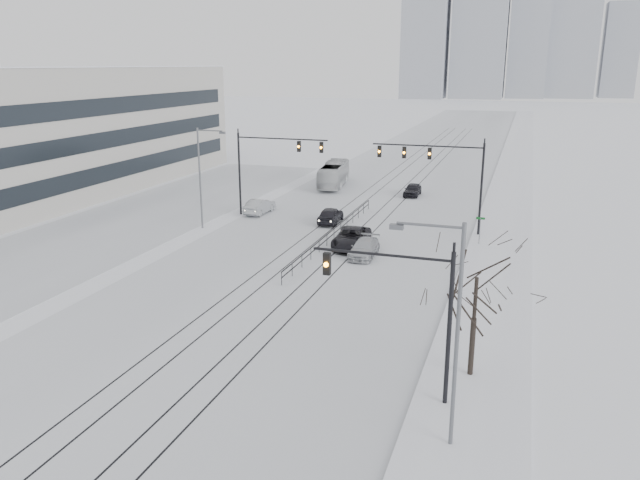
{
  "coord_description": "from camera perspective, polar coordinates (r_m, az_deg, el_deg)",
  "views": [
    {
      "loc": [
        14.82,
        -18.63,
        14.33
      ],
      "look_at": [
        2.46,
        18.76,
        3.2
      ],
      "focal_mm": 35.0,
      "sensor_mm": 36.0,
      "label": 1
    }
  ],
  "objects": [
    {
      "name": "sedan_sb_inner",
      "position": [
        58.17,
        0.96,
        2.29
      ],
      "size": [
        2.05,
        4.54,
        1.51
      ],
      "primitive_type": "imported",
      "rotation": [
        0.0,
        0.0,
        3.2
      ],
      "color": "black",
      "rests_on": "ground"
    },
    {
      "name": "skyline",
      "position": [
        292.88,
        17.24,
        18.31
      ],
      "size": [
        96.0,
        48.0,
        72.0
      ],
      "color": "#979BA5",
      "rests_on": "ground"
    },
    {
      "name": "sedan_sb_outer",
      "position": [
        62.19,
        -5.54,
        3.08
      ],
      "size": [
        1.73,
        4.52,
        1.47
      ],
      "primitive_type": "imported",
      "rotation": [
        0.0,
        0.0,
        3.1
      ],
      "color": "#9B9FA3",
      "rests_on": "ground"
    },
    {
      "name": "street_sign",
      "position": [
        52.3,
        14.42,
        1.19
      ],
      "size": [
        0.7,
        0.06,
        2.4
      ],
      "color": "#595B60",
      "rests_on": "ground"
    },
    {
      "name": "sedan_nb_far",
      "position": [
        71.17,
        8.46,
        4.56
      ],
      "size": [
        1.64,
        4.07,
        1.39
      ],
      "primitive_type": "imported",
      "rotation": [
        0.0,
        0.0,
        0.0
      ],
      "color": "black",
      "rests_on": "ground"
    },
    {
      "name": "street_light_west",
      "position": [
        56.38,
        -10.69,
        6.2
      ],
      "size": [
        2.73,
        0.25,
        9.0
      ],
      "color": "#595B60",
      "rests_on": "ground"
    },
    {
      "name": "sedan_nb_front",
      "position": [
        50.5,
        2.9,
        0.18
      ],
      "size": [
        2.97,
        5.73,
        1.54
      ],
      "primitive_type": "imported",
      "rotation": [
        0.0,
        0.0,
        0.08
      ],
      "color": "black",
      "rests_on": "ground"
    },
    {
      "name": "median_fence",
      "position": [
        52.68,
        1.29,
        0.59
      ],
      "size": [
        0.06,
        24.0,
        1.0
      ],
      "color": "black",
      "rests_on": "ground"
    },
    {
      "name": "sidewalk_east",
      "position": [
        79.93,
        17.1,
        4.81
      ],
      "size": [
        5.0,
        260.0,
        0.16
      ],
      "primitive_type": "cube",
      "color": "white",
      "rests_on": "ground"
    },
    {
      "name": "sedan_nb_right",
      "position": [
        48.14,
        4.06,
        -0.77
      ],
      "size": [
        1.92,
        4.53,
        1.3
      ],
      "primitive_type": "imported",
      "rotation": [
        0.0,
        0.0,
        0.02
      ],
      "color": "#B3B6BB",
      "rests_on": "ground"
    },
    {
      "name": "curb",
      "position": [
        80.01,
        15.35,
        4.94
      ],
      "size": [
        0.1,
        260.0,
        0.12
      ],
      "primitive_type": "cube",
      "color": "gray",
      "rests_on": "ground"
    },
    {
      "name": "traffic_mast_nw",
      "position": [
        60.05,
        -4.83,
        7.34
      ],
      "size": [
        9.1,
        0.37,
        8.0
      ],
      "color": "black",
      "rests_on": "ground"
    },
    {
      "name": "tram_rails",
      "position": [
        62.15,
        4.0,
        2.43
      ],
      "size": [
        5.3,
        180.0,
        0.01
      ],
      "color": "black",
      "rests_on": "ground"
    },
    {
      "name": "bare_tree",
      "position": [
        29.38,
        14.09,
        -4.29
      ],
      "size": [
        4.4,
        4.4,
        6.1
      ],
      "color": "black",
      "rests_on": "ground"
    },
    {
      "name": "box_truck",
      "position": [
        76.02,
        1.26,
        6.01
      ],
      "size": [
        3.81,
        10.5,
        2.86
      ],
      "primitive_type": "imported",
      "rotation": [
        0.0,
        0.0,
        3.28
      ],
      "color": "silver",
      "rests_on": "ground"
    },
    {
      "name": "traffic_mast_near",
      "position": [
        26.8,
        8.41,
        -5.77
      ],
      "size": [
        6.1,
        0.37,
        7.0
      ],
      "color": "black",
      "rests_on": "ground"
    },
    {
      "name": "parking_strip",
      "position": [
        65.53,
        -14.35,
        2.66
      ],
      "size": [
        14.0,
        60.0,
        0.03
      ],
      "primitive_type": "cube",
      "color": "silver",
      "rests_on": "ground"
    },
    {
      "name": "ground",
      "position": [
        27.79,
        -17.94,
        -16.12
      ],
      "size": [
        500.0,
        500.0,
        0.0
      ],
      "primitive_type": "plane",
      "color": "white",
      "rests_on": "ground"
    },
    {
      "name": "office_building",
      "position": [
        75.61,
        -26.45,
        8.64
      ],
      "size": [
        20.2,
        62.2,
        14.11
      ],
      "color": "#B4B0AA",
      "rests_on": "ground"
    },
    {
      "name": "street_light_east",
      "position": [
        23.58,
        11.78,
        -7.34
      ],
      "size": [
        2.73,
        0.25,
        9.0
      ],
      "color": "#595B60",
      "rests_on": "ground"
    },
    {
      "name": "traffic_mast_ne",
      "position": [
        54.72,
        11.13,
        6.48
      ],
      "size": [
        9.6,
        0.37,
        8.0
      ],
      "color": "black",
      "rests_on": "ground"
    },
    {
      "name": "road",
      "position": [
        81.29,
        7.53,
        5.5
      ],
      "size": [
        22.0,
        260.0,
        0.02
      ],
      "primitive_type": "cube",
      "color": "silver",
      "rests_on": "ground"
    }
  ]
}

